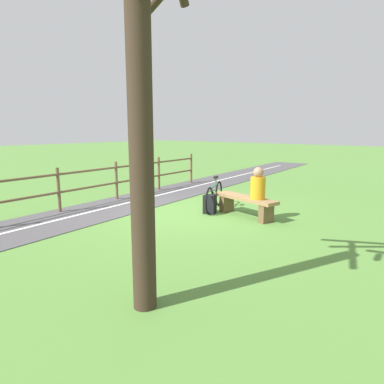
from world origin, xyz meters
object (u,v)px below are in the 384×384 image
Objects in this scene: backpack at (210,204)px; tree_far_right at (142,128)px; person_seated at (258,185)px; bicycle at (214,196)px; bench at (245,203)px.

tree_far_right is at bearing 117.01° from backpack.
person_seated is 0.17× the size of tree_far_right.
bicycle is 0.36× the size of tree_far_right.
person_seated reaches higher than bicycle.
bicycle is at bearing 4.08° from person_seated.
person_seated reaches higher than backpack.
backpack is 4.99m from tree_far_right.
bench is at bearing -162.33° from backpack.
bicycle is (1.01, -0.15, 0.02)m from bench.
person_seated is 4.58m from tree_far_right.
bench is at bearing 0.00° from person_seated.
tree_far_right reaches higher than bicycle.
tree_far_right reaches higher than backpack.
tree_far_right is (-1.26, 4.40, 1.73)m from bench.
bench reaches higher than backpack.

